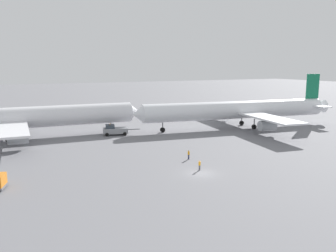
# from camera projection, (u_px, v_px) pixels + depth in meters

# --- Properties ---
(ground_plane) EXTENTS (600.00, 600.00, 0.00)m
(ground_plane) POSITION_uv_depth(u_px,v_px,m) (201.00, 173.00, 57.11)
(ground_plane) COLOR slate
(airliner_at_gate_left) EXTENTS (58.42, 41.93, 16.03)m
(airliner_at_gate_left) POSITION_uv_depth(u_px,v_px,m) (21.00, 118.00, 83.14)
(airliner_at_gate_left) COLOR silver
(airliner_at_gate_left) RESTS_ON ground
(airliner_being_pushed) EXTENTS (59.66, 45.21, 14.90)m
(airliner_being_pushed) POSITION_uv_depth(u_px,v_px,m) (238.00, 110.00, 97.84)
(airliner_being_pushed) COLOR white
(airliner_being_pushed) RESTS_ON ground
(pushback_tug) EXTENTS (9.43, 4.41, 2.98)m
(pushback_tug) POSITION_uv_depth(u_px,v_px,m) (115.00, 130.00, 88.25)
(pushback_tug) COLOR gray
(pushback_tug) RESTS_ON ground
(ground_crew_marshaller_foreground) EXTENTS (0.36, 0.36, 1.73)m
(ground_crew_marshaller_foreground) POSITION_uv_depth(u_px,v_px,m) (200.00, 165.00, 58.57)
(ground_crew_marshaller_foreground) COLOR #4C4C51
(ground_crew_marshaller_foreground) RESTS_ON ground
(ground_crew_ramp_agent_by_cones) EXTENTS (0.36, 0.36, 1.76)m
(ground_crew_ramp_agent_by_cones) POSITION_uv_depth(u_px,v_px,m) (189.00, 155.00, 65.40)
(ground_crew_ramp_agent_by_cones) COLOR #2D3351
(ground_crew_ramp_agent_by_cones) RESTS_ON ground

